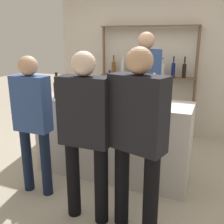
{
  "coord_description": "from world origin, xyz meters",
  "views": [
    {
      "loc": [
        1.15,
        -2.91,
        1.75
      ],
      "look_at": [
        0.0,
        0.0,
        0.85
      ],
      "focal_mm": 42.0,
      "sensor_mm": 36.0,
      "label": 1
    }
  ],
  "objects_px": {
    "counter_bottle_2": "(110,86)",
    "cork_jar": "(97,94)",
    "customer_left": "(32,116)",
    "counter_bottle_1": "(57,88)",
    "counter_bottle_0": "(154,89)",
    "customer_center": "(85,128)",
    "customer_right": "(137,132)",
    "server_behind_counter": "(145,84)",
    "wine_glass": "(141,90)",
    "ice_bucket": "(117,93)"
  },
  "relations": [
    {
      "from": "counter_bottle_1",
      "to": "customer_center",
      "type": "bearing_deg",
      "value": -44.48
    },
    {
      "from": "customer_left",
      "to": "counter_bottle_1",
      "type": "bearing_deg",
      "value": 5.65
    },
    {
      "from": "server_behind_counter",
      "to": "customer_left",
      "type": "xyz_separation_m",
      "value": [
        -0.85,
        -1.53,
        -0.16
      ]
    },
    {
      "from": "counter_bottle_1",
      "to": "cork_jar",
      "type": "bearing_deg",
      "value": 11.18
    },
    {
      "from": "counter_bottle_2",
      "to": "ice_bucket",
      "type": "relative_size",
      "value": 1.45
    },
    {
      "from": "server_behind_counter",
      "to": "customer_center",
      "type": "bearing_deg",
      "value": -13.01
    },
    {
      "from": "customer_center",
      "to": "ice_bucket",
      "type": "bearing_deg",
      "value": 1.06
    },
    {
      "from": "counter_bottle_0",
      "to": "counter_bottle_2",
      "type": "bearing_deg",
      "value": 179.33
    },
    {
      "from": "counter_bottle_0",
      "to": "cork_jar",
      "type": "height_order",
      "value": "counter_bottle_0"
    },
    {
      "from": "counter_bottle_0",
      "to": "counter_bottle_1",
      "type": "xyz_separation_m",
      "value": [
        -1.19,
        -0.28,
        -0.02
      ]
    },
    {
      "from": "counter_bottle_0",
      "to": "counter_bottle_2",
      "type": "distance_m",
      "value": 0.58
    },
    {
      "from": "ice_bucket",
      "to": "customer_right",
      "type": "xyz_separation_m",
      "value": [
        0.51,
        -0.87,
        -0.12
      ]
    },
    {
      "from": "customer_center",
      "to": "customer_left",
      "type": "relative_size",
      "value": 1.04
    },
    {
      "from": "cork_jar",
      "to": "customer_left",
      "type": "height_order",
      "value": "customer_left"
    },
    {
      "from": "customer_right",
      "to": "server_behind_counter",
      "type": "height_order",
      "value": "server_behind_counter"
    },
    {
      "from": "server_behind_counter",
      "to": "customer_left",
      "type": "height_order",
      "value": "server_behind_counter"
    },
    {
      "from": "cork_jar",
      "to": "server_behind_counter",
      "type": "relative_size",
      "value": 0.08
    },
    {
      "from": "ice_bucket",
      "to": "server_behind_counter",
      "type": "relative_size",
      "value": 0.13
    },
    {
      "from": "counter_bottle_1",
      "to": "server_behind_counter",
      "type": "bearing_deg",
      "value": 45.77
    },
    {
      "from": "customer_center",
      "to": "customer_left",
      "type": "height_order",
      "value": "customer_center"
    },
    {
      "from": "ice_bucket",
      "to": "customer_left",
      "type": "distance_m",
      "value": 1.01
    },
    {
      "from": "counter_bottle_1",
      "to": "server_behind_counter",
      "type": "relative_size",
      "value": 0.18
    },
    {
      "from": "ice_bucket",
      "to": "server_behind_counter",
      "type": "height_order",
      "value": "server_behind_counter"
    },
    {
      "from": "wine_glass",
      "to": "cork_jar",
      "type": "relative_size",
      "value": 1.25
    },
    {
      "from": "counter_bottle_1",
      "to": "counter_bottle_2",
      "type": "height_order",
      "value": "counter_bottle_2"
    },
    {
      "from": "counter_bottle_1",
      "to": "customer_left",
      "type": "distance_m",
      "value": 0.63
    },
    {
      "from": "counter_bottle_0",
      "to": "counter_bottle_2",
      "type": "height_order",
      "value": "counter_bottle_0"
    },
    {
      "from": "ice_bucket",
      "to": "counter_bottle_1",
      "type": "bearing_deg",
      "value": -173.34
    },
    {
      "from": "counter_bottle_1",
      "to": "counter_bottle_2",
      "type": "distance_m",
      "value": 0.67
    },
    {
      "from": "customer_center",
      "to": "customer_right",
      "type": "bearing_deg",
      "value": -89.01
    },
    {
      "from": "counter_bottle_2",
      "to": "server_behind_counter",
      "type": "bearing_deg",
      "value": 65.47
    },
    {
      "from": "counter_bottle_1",
      "to": "ice_bucket",
      "type": "distance_m",
      "value": 0.79
    },
    {
      "from": "customer_right",
      "to": "counter_bottle_2",
      "type": "bearing_deg",
      "value": 49.13
    },
    {
      "from": "counter_bottle_2",
      "to": "customer_right",
      "type": "relative_size",
      "value": 0.21
    },
    {
      "from": "wine_glass",
      "to": "customer_right",
      "type": "relative_size",
      "value": 0.1
    },
    {
      "from": "ice_bucket",
      "to": "cork_jar",
      "type": "height_order",
      "value": "ice_bucket"
    },
    {
      "from": "counter_bottle_1",
      "to": "wine_glass",
      "type": "distance_m",
      "value": 1.07
    },
    {
      "from": "counter_bottle_2",
      "to": "cork_jar",
      "type": "relative_size",
      "value": 2.49
    },
    {
      "from": "counter_bottle_2",
      "to": "customer_left",
      "type": "distance_m",
      "value": 1.06
    },
    {
      "from": "customer_right",
      "to": "server_behind_counter",
      "type": "distance_m",
      "value": 1.76
    },
    {
      "from": "counter_bottle_0",
      "to": "cork_jar",
      "type": "bearing_deg",
      "value": -165.33
    },
    {
      "from": "ice_bucket",
      "to": "customer_right",
      "type": "relative_size",
      "value": 0.14
    },
    {
      "from": "counter_bottle_2",
      "to": "wine_glass",
      "type": "height_order",
      "value": "counter_bottle_2"
    },
    {
      "from": "counter_bottle_2",
      "to": "customer_left",
      "type": "xyz_separation_m",
      "value": [
        -0.55,
        -0.88,
        -0.22
      ]
    },
    {
      "from": "wine_glass",
      "to": "customer_right",
      "type": "distance_m",
      "value": 1.02
    },
    {
      "from": "counter_bottle_1",
      "to": "cork_jar",
      "type": "distance_m",
      "value": 0.53
    },
    {
      "from": "cork_jar",
      "to": "server_behind_counter",
      "type": "distance_m",
      "value": 0.92
    },
    {
      "from": "counter_bottle_0",
      "to": "ice_bucket",
      "type": "height_order",
      "value": "counter_bottle_0"
    },
    {
      "from": "counter_bottle_1",
      "to": "customer_right",
      "type": "xyz_separation_m",
      "value": [
        1.3,
        -0.78,
        -0.15
      ]
    },
    {
      "from": "counter_bottle_0",
      "to": "wine_glass",
      "type": "distance_m",
      "value": 0.16
    }
  ]
}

